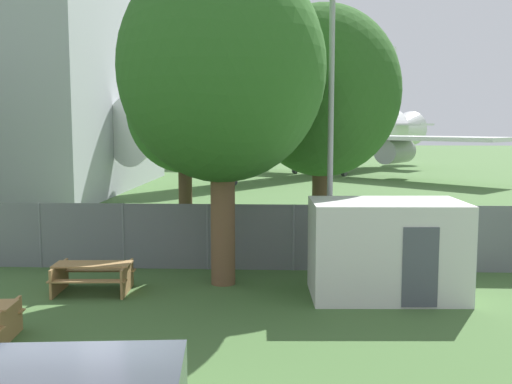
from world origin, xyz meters
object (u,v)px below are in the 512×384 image
at_px(airplane, 312,130).
at_px(portable_cabin, 386,249).
at_px(tree_far_right, 222,69).
at_px(tree_left_of_cabin, 184,111).
at_px(picnic_bench_near_cabin, 93,274).
at_px(tree_near_hangar, 322,92).

distance_m(airplane, portable_cabin, 36.02).
relative_size(airplane, tree_far_right, 3.95).
bearing_deg(tree_left_of_cabin, tree_far_right, -69.35).
xyz_separation_m(portable_cabin, tree_left_of_cabin, (-6.04, 5.79, 3.58)).
bearing_deg(airplane, picnic_bench_near_cabin, 23.99).
bearing_deg(airplane, tree_near_hangar, 33.36).
height_order(portable_cabin, picnic_bench_near_cabin, portable_cabin).
xyz_separation_m(tree_left_of_cabin, tree_far_right, (1.82, -4.83, 0.96)).
bearing_deg(tree_near_hangar, picnic_bench_near_cabin, -140.21).
relative_size(portable_cabin, picnic_bench_near_cabin, 1.90).
relative_size(airplane, picnic_bench_near_cabin, 17.13).
height_order(picnic_bench_near_cabin, tree_far_right, tree_far_right).
xyz_separation_m(airplane, portable_cabin, (0.24, -35.92, -2.65)).
height_order(tree_near_hangar, tree_left_of_cabin, tree_near_hangar).
xyz_separation_m(tree_near_hangar, tree_left_of_cabin, (-4.71, 0.70, -0.59)).
relative_size(picnic_bench_near_cabin, tree_far_right, 0.23).
distance_m(portable_cabin, tree_far_right, 6.27).
bearing_deg(airplane, portable_cabin, 35.76).
relative_size(portable_cabin, tree_far_right, 0.44).
height_order(airplane, tree_left_of_cabin, airplane).
relative_size(picnic_bench_near_cabin, tree_near_hangar, 0.25).
distance_m(airplane, picnic_bench_near_cabin, 36.83).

